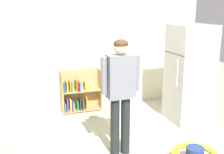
{
  "coord_description": "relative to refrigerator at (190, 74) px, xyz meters",
  "views": [
    {
      "loc": [
        -1.38,
        -3.36,
        2.15
      ],
      "look_at": [
        -0.01,
        0.54,
        1.09
      ],
      "focal_mm": 46.49,
      "sensor_mm": 36.0,
      "label": 1
    }
  ],
  "objects": [
    {
      "name": "back_wall",
      "position": [
        -1.66,
        1.31,
        0.46
      ],
      "size": [
        5.2,
        0.06,
        2.7
      ],
      "primitive_type": "cube",
      "color": "beige",
      "rests_on": "ground"
    },
    {
      "name": "standing_person",
      "position": [
        -1.66,
        -0.79,
        0.11
      ],
      "size": [
        0.57,
        0.22,
        1.68
      ],
      "color": "#1E2627",
      "rests_on": "ground"
    },
    {
      "name": "bookshelf",
      "position": [
        -1.83,
        1.12,
        -0.52
      ],
      "size": [
        0.8,
        0.28,
        0.85
      ],
      "color": "tan",
      "rests_on": "ground"
    },
    {
      "name": "refrigerator",
      "position": [
        0.0,
        0.0,
        0.0
      ],
      "size": [
        0.73,
        0.68,
        1.78
      ],
      "color": "#B7BABF",
      "rests_on": "ground"
    }
  ]
}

